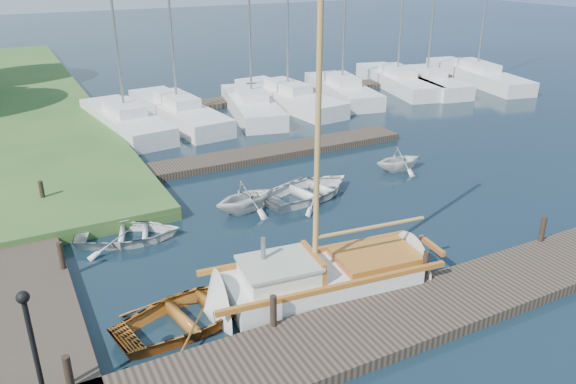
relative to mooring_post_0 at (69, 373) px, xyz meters
name	(u,v)px	position (x,y,z in m)	size (l,w,h in m)	color
ground	(288,225)	(7.50, 5.00, -0.70)	(160.00, 160.00, 0.00)	black
near_dock	(402,317)	(7.50, -1.00, -0.55)	(18.00, 2.20, 0.30)	black
left_dock	(20,250)	(-0.50, 7.00, -0.55)	(2.20, 18.00, 0.30)	black
far_dock	(260,154)	(9.50, 11.50, -0.55)	(14.00, 1.60, 0.30)	black
pontoon	(310,92)	(17.50, 21.00, -0.55)	(30.00, 1.60, 0.30)	black
mooring_post_0	(69,373)	(0.00, 0.00, 0.00)	(0.16, 0.16, 0.80)	black
mooring_post_1	(273,311)	(4.50, 0.00, 0.00)	(0.16, 0.16, 0.80)	black
mooring_post_2	(425,265)	(9.00, 0.00, 0.00)	(0.16, 0.16, 0.80)	black
mooring_post_3	(543,229)	(13.50, 0.00, 0.00)	(0.16, 0.16, 0.80)	black
mooring_post_4	(61,255)	(0.50, 5.00, 0.00)	(0.16, 0.16, 0.80)	black
mooring_post_5	(42,192)	(0.50, 10.00, 0.00)	(0.16, 0.16, 0.80)	black
lamp_post	(30,332)	(-0.50, 0.00, 1.17)	(0.24, 0.24, 2.44)	black
sailboat	(327,280)	(6.59, 1.03, -0.36)	(7.32, 2.73, 9.83)	silver
dinghy	(191,309)	(2.96, 1.36, -0.31)	(2.70, 3.79, 0.78)	#923E1D
tender_a	(128,231)	(2.57, 6.36, -0.37)	(2.27, 3.18, 0.66)	silver
tender_b	(246,195)	(6.73, 6.69, -0.08)	(2.02, 2.35, 1.24)	silver
tender_c	(309,187)	(9.27, 6.70, -0.31)	(2.68, 3.75, 0.78)	silver
tender_d	(400,157)	(13.96, 7.42, -0.15)	(1.81, 2.10, 1.11)	silver
marina_boat_0	(125,119)	(5.25, 18.48, -0.13)	(3.19, 8.37, 10.96)	silver
marina_boat_1	(177,110)	(8.14, 19.01, -0.13)	(3.13, 9.34, 11.34)	silver
marina_boat_2	(252,104)	(12.17, 18.27, -0.12)	(3.85, 8.14, 12.38)	silver
marina_boat_3	(288,96)	(14.85, 19.08, -0.13)	(3.14, 9.09, 11.87)	silver
marina_boat_4	(342,89)	(18.70, 19.20, -0.14)	(3.61, 8.15, 9.62)	silver
marina_boat_5	(397,79)	(23.48, 19.89, -0.13)	(4.06, 9.25, 11.91)	silver
marina_boat_6	(427,80)	(24.98, 18.67, -0.13)	(3.44, 7.91, 10.57)	silver
marina_boat_7	(477,74)	(29.52, 18.78, -0.12)	(4.16, 10.35, 12.87)	silver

